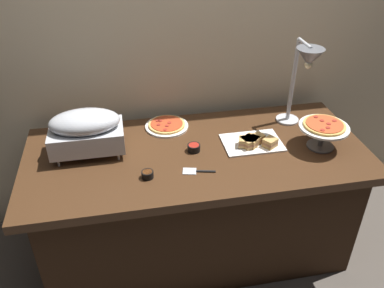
# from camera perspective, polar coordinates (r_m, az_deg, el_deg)

# --- Properties ---
(ground_plane) EXTENTS (8.00, 8.00, 0.00)m
(ground_plane) POSITION_cam_1_polar(r_m,az_deg,el_deg) (2.74, 0.61, -14.27)
(ground_plane) COLOR #4C443D
(back_wall) EXTENTS (4.40, 0.04, 2.40)m
(back_wall) POSITION_cam_1_polar(r_m,az_deg,el_deg) (2.48, -1.58, 13.97)
(back_wall) COLOR #C6B593
(back_wall) RESTS_ON ground_plane
(buffet_table) EXTENTS (1.90, 0.84, 0.76)m
(buffet_table) POSITION_cam_1_polar(r_m,az_deg,el_deg) (2.47, 0.66, -8.21)
(buffet_table) COLOR #422816
(buffet_table) RESTS_ON ground_plane
(chafing_dish) EXTENTS (0.39, 0.23, 0.26)m
(chafing_dish) POSITION_cam_1_polar(r_m,az_deg,el_deg) (2.22, -14.81, 1.91)
(chafing_dish) COLOR #B7BABF
(chafing_dish) RESTS_ON buffet_table
(heat_lamp) EXTENTS (0.15, 0.30, 0.53)m
(heat_lamp) POSITION_cam_1_polar(r_m,az_deg,el_deg) (2.32, 15.80, 10.65)
(heat_lamp) COLOR #B7BABF
(heat_lamp) RESTS_ON buffet_table
(pizza_plate_front) EXTENTS (0.26, 0.26, 0.03)m
(pizza_plate_front) POSITION_cam_1_polar(r_m,az_deg,el_deg) (2.45, -3.61, 2.66)
(pizza_plate_front) COLOR white
(pizza_plate_front) RESTS_ON buffet_table
(pizza_plate_center) EXTENTS (0.27, 0.27, 0.15)m
(pizza_plate_center) POSITION_cam_1_polar(r_m,az_deg,el_deg) (2.33, 18.18, 2.13)
(pizza_plate_center) COLOR #595B60
(pizza_plate_center) RESTS_ON buffet_table
(sandwich_platter) EXTENTS (0.33, 0.24, 0.06)m
(sandwich_platter) POSITION_cam_1_polar(r_m,az_deg,el_deg) (2.29, 8.62, 0.30)
(sandwich_platter) COLOR white
(sandwich_platter) RESTS_ON buffet_table
(sauce_cup_near) EXTENTS (0.07, 0.07, 0.04)m
(sauce_cup_near) POSITION_cam_1_polar(r_m,az_deg,el_deg) (2.23, 0.26, -0.51)
(sauce_cup_near) COLOR black
(sauce_cup_near) RESTS_ON buffet_table
(sauce_cup_far) EXTENTS (0.06, 0.06, 0.04)m
(sauce_cup_far) POSITION_cam_1_polar(r_m,az_deg,el_deg) (2.04, -6.33, -4.29)
(sauce_cup_far) COLOR black
(sauce_cup_far) RESTS_ON buffet_table
(serving_spatula) EXTENTS (0.17, 0.07, 0.01)m
(serving_spatula) POSITION_cam_1_polar(r_m,az_deg,el_deg) (2.08, 0.77, -3.89)
(serving_spatula) COLOR #B7BABF
(serving_spatula) RESTS_ON buffet_table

